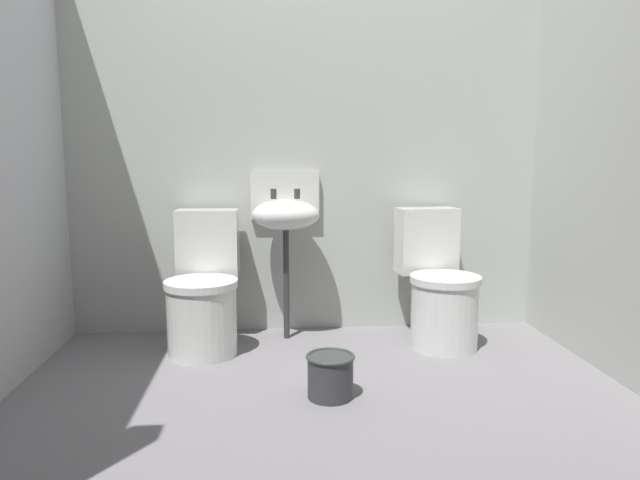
% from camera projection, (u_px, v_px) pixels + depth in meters
% --- Properties ---
extents(ground_plane, '(3.29, 2.79, 0.08)m').
position_uv_depth(ground_plane, '(326.00, 418.00, 2.47)').
color(ground_plane, slate).
extents(wall_back, '(3.29, 0.10, 2.41)m').
position_uv_depth(wall_back, '(307.00, 138.00, 3.52)').
color(wall_back, '#AEB3AB').
rests_on(wall_back, ground).
extents(toilet_left, '(0.41, 0.60, 0.78)m').
position_uv_depth(toilet_left, '(204.00, 294.00, 3.20)').
color(toilet_left, silver).
rests_on(toilet_left, ground).
extents(toilet_right, '(0.44, 0.63, 0.78)m').
position_uv_depth(toilet_right, '(439.00, 289.00, 3.31)').
color(toilet_right, silver).
rests_on(toilet_right, ground).
extents(sink, '(0.42, 0.35, 0.99)m').
position_uv_depth(sink, '(286.00, 214.00, 3.36)').
color(sink, '#343536').
rests_on(sink, ground).
extents(bucket, '(0.22, 0.22, 0.20)m').
position_uv_depth(bucket, '(330.00, 375.00, 2.57)').
color(bucket, '#343536').
rests_on(bucket, ground).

